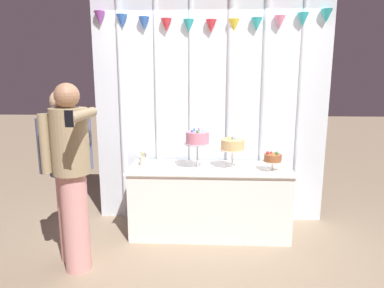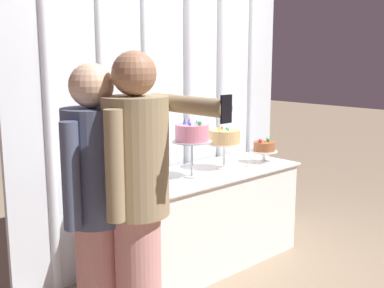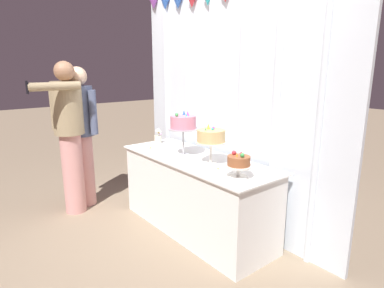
{
  "view_description": "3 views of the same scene",
  "coord_description": "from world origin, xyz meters",
  "px_view_note": "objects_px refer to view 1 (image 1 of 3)",
  "views": [
    {
      "loc": [
        -0.02,
        -3.51,
        1.75
      ],
      "look_at": [
        -0.2,
        0.22,
        1.01
      ],
      "focal_mm": 31.53,
      "sensor_mm": 36.0,
      "label": 1
    },
    {
      "loc": [
        -2.54,
        -2.53,
        1.69
      ],
      "look_at": [
        -0.1,
        0.09,
        1.02
      ],
      "focal_mm": 44.81,
      "sensor_mm": 36.0,
      "label": 2
    },
    {
      "loc": [
        2.37,
        -1.85,
        1.65
      ],
      "look_at": [
        -0.14,
        0.17,
        0.88
      ],
      "focal_mm": 30.22,
      "sensor_mm": 36.0,
      "label": 3
    }
  ],
  "objects_px": {
    "guest_man_pink_jacket": "(67,168)",
    "cake_display_leftmost": "(197,139)",
    "tealight_far_left": "(159,170)",
    "tealight_near_left": "(251,170)",
    "cake_display_rightmost": "(273,159)",
    "cake_display_center": "(233,146)",
    "flower_vase": "(143,159)",
    "guest_man_dark_suit": "(72,170)",
    "cake_table": "(209,200)"
  },
  "relations": [
    {
      "from": "cake_display_leftmost",
      "to": "guest_man_pink_jacket",
      "type": "height_order",
      "value": "guest_man_pink_jacket"
    },
    {
      "from": "tealight_near_left",
      "to": "guest_man_dark_suit",
      "type": "relative_size",
      "value": 0.03
    },
    {
      "from": "cake_display_center",
      "to": "tealight_far_left",
      "type": "distance_m",
      "value": 0.84
    },
    {
      "from": "cake_display_rightmost",
      "to": "cake_display_center",
      "type": "bearing_deg",
      "value": 169.0
    },
    {
      "from": "cake_display_leftmost",
      "to": "cake_table",
      "type": "bearing_deg",
      "value": 19.33
    },
    {
      "from": "guest_man_pink_jacket",
      "to": "tealight_far_left",
      "type": "bearing_deg",
      "value": 29.32
    },
    {
      "from": "cake_display_rightmost",
      "to": "cake_display_leftmost",
      "type": "bearing_deg",
      "value": 176.09
    },
    {
      "from": "cake_display_leftmost",
      "to": "tealight_far_left",
      "type": "height_order",
      "value": "cake_display_leftmost"
    },
    {
      "from": "cake_display_center",
      "to": "guest_man_pink_jacket",
      "type": "relative_size",
      "value": 0.22
    },
    {
      "from": "cake_display_rightmost",
      "to": "guest_man_pink_jacket",
      "type": "xyz_separation_m",
      "value": [
        -2.0,
        -0.53,
        0.02
      ]
    },
    {
      "from": "cake_display_leftmost",
      "to": "cake_display_center",
      "type": "height_order",
      "value": "cake_display_leftmost"
    },
    {
      "from": "guest_man_pink_jacket",
      "to": "cake_display_leftmost",
      "type": "bearing_deg",
      "value": 26.01
    },
    {
      "from": "cake_display_leftmost",
      "to": "tealight_far_left",
      "type": "xyz_separation_m",
      "value": [
        -0.41,
        -0.14,
        -0.32
      ]
    },
    {
      "from": "cake_display_center",
      "to": "guest_man_dark_suit",
      "type": "xyz_separation_m",
      "value": [
        -1.46,
        -0.8,
        -0.07
      ]
    },
    {
      "from": "cake_display_leftmost",
      "to": "flower_vase",
      "type": "xyz_separation_m",
      "value": [
        -0.61,
        0.09,
        -0.26
      ]
    },
    {
      "from": "tealight_far_left",
      "to": "guest_man_pink_jacket",
      "type": "relative_size",
      "value": 0.03
    },
    {
      "from": "cake_display_leftmost",
      "to": "tealight_near_left",
      "type": "height_order",
      "value": "cake_display_leftmost"
    },
    {
      "from": "cake_table",
      "to": "tealight_near_left",
      "type": "distance_m",
      "value": 0.6
    },
    {
      "from": "tealight_far_left",
      "to": "guest_man_dark_suit",
      "type": "xyz_separation_m",
      "value": [
        -0.67,
        -0.63,
        0.17
      ]
    },
    {
      "from": "cake_table",
      "to": "guest_man_pink_jacket",
      "type": "distance_m",
      "value": 1.57
    },
    {
      "from": "cake_display_leftmost",
      "to": "flower_vase",
      "type": "bearing_deg",
      "value": 171.2
    },
    {
      "from": "cake_display_center",
      "to": "flower_vase",
      "type": "xyz_separation_m",
      "value": [
        -0.99,
        0.07,
        -0.18
      ]
    },
    {
      "from": "guest_man_pink_jacket",
      "to": "guest_man_dark_suit",
      "type": "bearing_deg",
      "value": -56.48
    },
    {
      "from": "cake_display_center",
      "to": "cake_display_rightmost",
      "type": "height_order",
      "value": "cake_display_center"
    },
    {
      "from": "guest_man_pink_jacket",
      "to": "cake_display_center",
      "type": "bearing_deg",
      "value": 21.17
    },
    {
      "from": "tealight_near_left",
      "to": "guest_man_pink_jacket",
      "type": "distance_m",
      "value": 1.86
    },
    {
      "from": "cake_display_center",
      "to": "guest_man_pink_jacket",
      "type": "bearing_deg",
      "value": -158.83
    },
    {
      "from": "guest_man_dark_suit",
      "to": "cake_table",
      "type": "bearing_deg",
      "value": 33.99
    },
    {
      "from": "cake_table",
      "to": "guest_man_dark_suit",
      "type": "relative_size",
      "value": 1.04
    },
    {
      "from": "tealight_far_left",
      "to": "cake_display_rightmost",
      "type": "bearing_deg",
      "value": 4.01
    },
    {
      "from": "cake_display_rightmost",
      "to": "tealight_far_left",
      "type": "distance_m",
      "value": 1.22
    },
    {
      "from": "cake_display_leftmost",
      "to": "tealight_near_left",
      "type": "bearing_deg",
      "value": -6.32
    },
    {
      "from": "cake_display_center",
      "to": "tealight_far_left",
      "type": "relative_size",
      "value": 8.16
    },
    {
      "from": "cake_table",
      "to": "guest_man_dark_suit",
      "type": "distance_m",
      "value": 1.57
    },
    {
      "from": "cake_display_center",
      "to": "flower_vase",
      "type": "relative_size",
      "value": 2.04
    },
    {
      "from": "guest_man_pink_jacket",
      "to": "tealight_near_left",
      "type": "bearing_deg",
      "value": 16.36
    },
    {
      "from": "flower_vase",
      "to": "guest_man_pink_jacket",
      "type": "height_order",
      "value": "guest_man_pink_jacket"
    },
    {
      "from": "cake_table",
      "to": "cake_display_center",
      "type": "bearing_deg",
      "value": -4.93
    },
    {
      "from": "cake_table",
      "to": "tealight_near_left",
      "type": "xyz_separation_m",
      "value": [
        0.44,
        -0.11,
        0.39
      ]
    },
    {
      "from": "cake_table",
      "to": "guest_man_dark_suit",
      "type": "bearing_deg",
      "value": -146.01
    },
    {
      "from": "tealight_far_left",
      "to": "tealight_near_left",
      "type": "bearing_deg",
      "value": 4.41
    },
    {
      "from": "cake_display_leftmost",
      "to": "guest_man_dark_suit",
      "type": "relative_size",
      "value": 0.27
    },
    {
      "from": "cake_display_leftmost",
      "to": "flower_vase",
      "type": "distance_m",
      "value": 0.67
    },
    {
      "from": "flower_vase",
      "to": "guest_man_dark_suit",
      "type": "relative_size",
      "value": 0.11
    },
    {
      "from": "cake_display_rightmost",
      "to": "guest_man_pink_jacket",
      "type": "bearing_deg",
      "value": -165.16
    },
    {
      "from": "tealight_far_left",
      "to": "guest_man_pink_jacket",
      "type": "bearing_deg",
      "value": -150.68
    },
    {
      "from": "flower_vase",
      "to": "tealight_far_left",
      "type": "relative_size",
      "value": 3.99
    },
    {
      "from": "cake_display_rightmost",
      "to": "guest_man_dark_suit",
      "type": "height_order",
      "value": "guest_man_dark_suit"
    },
    {
      "from": "cake_display_center",
      "to": "cake_table",
      "type": "bearing_deg",
      "value": 175.07
    },
    {
      "from": "cake_display_leftmost",
      "to": "guest_man_pink_jacket",
      "type": "distance_m",
      "value": 1.35
    }
  ]
}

